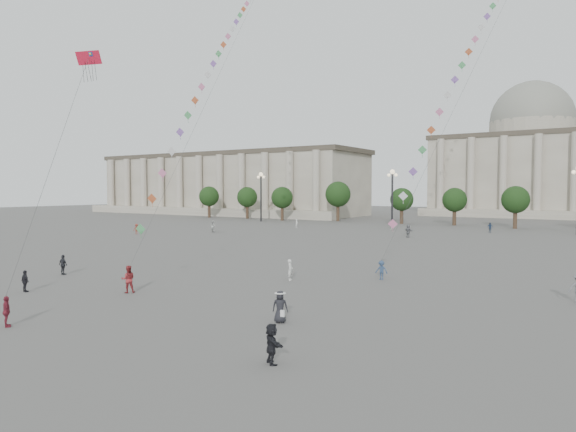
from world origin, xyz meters
The scene contains 23 objects.
ground centered at (0.00, 0.00, 0.00)m, with size 360.00×360.00×0.00m, color #565451.
hall_west centered at (-75.00, 93.89, 8.43)m, with size 84.00×26.22×17.20m.
hall_central centered at (0.00, 129.22, 14.23)m, with size 48.30×34.30×35.50m.
tree_row centered at (0.00, 78.00, 5.39)m, with size 137.12×5.12×8.00m.
lamp_post_far_west centered at (-45.00, 70.00, 7.35)m, with size 2.00×0.90×10.65m.
lamp_post_mid_west centered at (-15.00, 70.00, 7.35)m, with size 2.00×0.90×10.65m.
person_crowd_0 centered at (2.95, 66.67, 0.82)m, with size 0.97×0.40×1.65m, color navy.
person_crowd_1 centered at (-35.03, 43.10, 0.95)m, with size 0.92×0.72×1.90m, color silver.
person_crowd_2 centered at (-42.44, 33.69, 0.81)m, with size 1.05×0.60×1.62m, color maroon.
person_crowd_3 centered at (9.02, -3.37, 0.82)m, with size 1.52×0.49×1.64m, color black.
person_crowd_4 centered at (-12.81, 64.54, 0.81)m, with size 1.51×0.48×1.62m, color silver.
person_crowd_10 centered at (-28.56, 58.41, 0.76)m, with size 0.56×0.36×1.52m, color white.
person_crowd_12 centered at (-5.20, 51.58, 0.95)m, with size 1.77×0.56×1.91m, color slate.
person_crowd_13 centered at (-0.58, 12.87, 0.81)m, with size 0.59×0.39×1.62m, color silver.
tourist_0 centered at (-5.40, -6.21, 0.79)m, with size 0.93×0.39×1.59m, color maroon.
tourist_1 centered at (-13.26, -0.74, 0.75)m, with size 0.87×0.36×1.49m, color black.
tourist_4 centered at (-17.52, 4.89, 0.82)m, with size 0.96×0.40×1.64m, color black.
kite_flyer_0 centered at (-7.18, 2.92, 0.93)m, with size 0.90×0.70×1.85m, color maroon.
kite_flyer_1 centered at (5.18, 16.94, 0.75)m, with size 0.96×0.55×1.49m, color navy.
hat_person centered at (5.75, 2.09, 0.88)m, with size 0.97×0.83×1.69m.
dragon_kite centered at (-16.39, 6.81, 16.92)m, with size 6.71×7.20×23.67m.
kite_train_west centered at (-18.87, 27.63, 24.27)m, with size 22.41×46.01×66.79m.
kite_train_mid centered at (8.07, 41.87, 27.28)m, with size 6.14×46.81×67.29m.
Camera 1 is at (20.58, -19.93, 7.00)m, focal length 32.00 mm.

